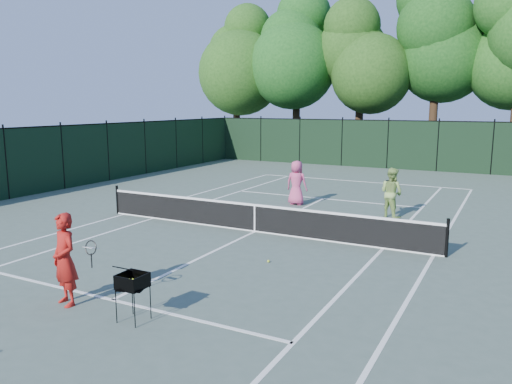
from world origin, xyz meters
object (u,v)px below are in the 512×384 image
at_px(coach, 65,259).
at_px(player_pink, 297,183).
at_px(player_green, 391,193).
at_px(ball_hopper, 132,281).
at_px(loose_ball_midcourt, 268,261).

bearing_deg(coach, player_pink, 106.35).
xyz_separation_m(coach, player_pink, (0.11, 11.66, -0.05)).
relative_size(player_green, ball_hopper, 1.94).
height_order(player_pink, player_green, player_green).
bearing_deg(player_pink, ball_hopper, 99.30).
distance_m(player_pink, ball_hopper, 11.76).
bearing_deg(player_green, ball_hopper, 105.26).
bearing_deg(loose_ball_midcourt, ball_hopper, -99.09).
height_order(player_pink, ball_hopper, player_pink).
height_order(player_green, loose_ball_midcourt, player_green).
bearing_deg(player_pink, player_green, 173.68).
xyz_separation_m(player_green, loose_ball_midcourt, (-1.59, -6.77, -0.87)).
height_order(player_pink, loose_ball_midcourt, player_pink).
bearing_deg(ball_hopper, loose_ball_midcourt, 62.78).
bearing_deg(ball_hopper, player_pink, 79.88).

